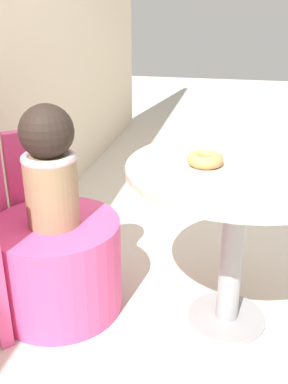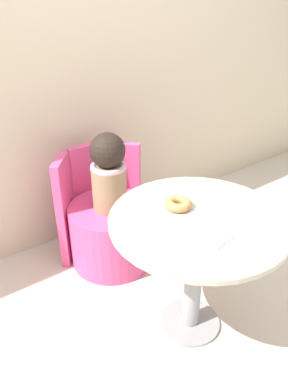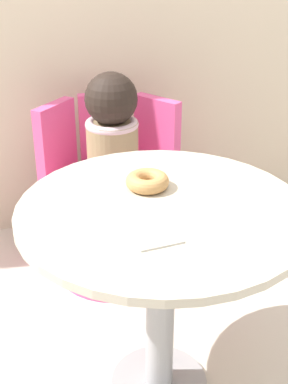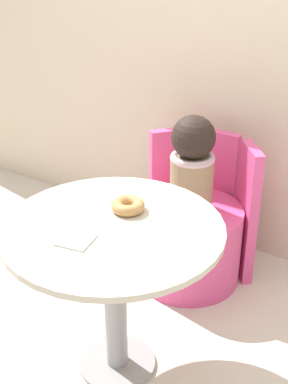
{
  "view_description": "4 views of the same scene",
  "coord_description": "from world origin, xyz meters",
  "px_view_note": "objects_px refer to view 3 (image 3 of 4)",
  "views": [
    {
      "loc": [
        -1.66,
        -0.02,
        1.25
      ],
      "look_at": [
        -0.2,
        0.29,
        0.6
      ],
      "focal_mm": 42.0,
      "sensor_mm": 36.0,
      "label": 1
    },
    {
      "loc": [
        -1.14,
        -1.06,
        1.63
      ],
      "look_at": [
        -0.11,
        0.36,
        0.65
      ],
      "focal_mm": 35.0,
      "sensor_mm": 36.0,
      "label": 2
    },
    {
      "loc": [
        -0.39,
        -1.33,
        1.41
      ],
      "look_at": [
        -0.09,
        0.28,
        0.57
      ],
      "focal_mm": 50.0,
      "sensor_mm": 36.0,
      "label": 3
    },
    {
      "loc": [
        0.91,
        -1.4,
        1.7
      ],
      "look_at": [
        -0.19,
        0.32,
        0.64
      ],
      "focal_mm": 50.0,
      "sensor_mm": 36.0,
      "label": 4
    }
  ],
  "objects_px": {
    "donut": "(147,181)",
    "tub_chair": "(115,228)",
    "round_table": "(161,247)",
    "child_figure": "(112,132)"
  },
  "relations": [
    {
      "from": "child_figure",
      "to": "donut",
      "type": "distance_m",
      "value": 0.59
    },
    {
      "from": "donut",
      "to": "tub_chair",
      "type": "bearing_deg",
      "value": 93.14
    },
    {
      "from": "donut",
      "to": "child_figure",
      "type": "bearing_deg",
      "value": 93.14
    },
    {
      "from": "child_figure",
      "to": "donut",
      "type": "height_order",
      "value": "child_figure"
    },
    {
      "from": "child_figure",
      "to": "donut",
      "type": "relative_size",
      "value": 3.71
    },
    {
      "from": "round_table",
      "to": "donut",
      "type": "bearing_deg",
      "value": 98.43
    },
    {
      "from": "round_table",
      "to": "child_figure",
      "type": "height_order",
      "value": "child_figure"
    },
    {
      "from": "child_figure",
      "to": "tub_chair",
      "type": "bearing_deg",
      "value": -75.96
    },
    {
      "from": "round_table",
      "to": "donut",
      "type": "height_order",
      "value": "donut"
    },
    {
      "from": "donut",
      "to": "round_table",
      "type": "bearing_deg",
      "value": -81.57
    }
  ]
}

